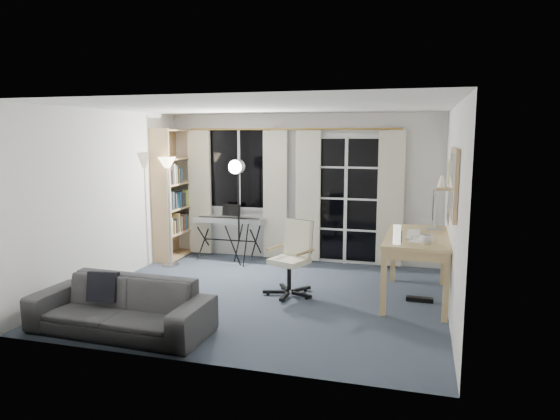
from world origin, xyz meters
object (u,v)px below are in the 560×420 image
object	(u,v)px
office_chair	(294,251)
torchiere_lamp	(168,179)
monitor	(435,206)
bookshelf	(172,197)
keyboard_piano	(230,221)
studio_light	(237,179)
mug	(427,238)
desk	(417,243)
sofa	(120,298)

from	to	relation	value
office_chair	torchiere_lamp	bearing A→B (deg)	-178.94
office_chair	monitor	xyz separation A→B (m)	(1.74, 0.64, 0.57)
bookshelf	keyboard_piano	world-z (taller)	bookshelf
studio_light	keyboard_piano	bearing A→B (deg)	130.24
monitor	mug	world-z (taller)	monitor
monitor	office_chair	bearing A→B (deg)	-158.62
desk	studio_light	bearing A→B (deg)	162.57
monitor	mug	distance (m)	0.99
bookshelf	office_chair	xyz separation A→B (m)	(2.47, -1.37, -0.46)
office_chair	monitor	world-z (taller)	monitor
studio_light	office_chair	xyz separation A→B (m)	(1.20, -1.11, -0.81)
bookshelf	office_chair	distance (m)	2.86
desk	sofa	bearing A→B (deg)	-145.42
studio_light	mug	distance (m)	3.22
office_chair	sofa	size ratio (longest dim) A/B	0.50
keyboard_piano	studio_light	distance (m)	0.86
keyboard_piano	sofa	distance (m)	3.26
desk	monitor	bearing A→B (deg)	67.64
keyboard_piano	mug	size ratio (longest dim) A/B	8.76
sofa	bookshelf	bearing A→B (deg)	110.21
keyboard_piano	studio_light	size ratio (longest dim) A/B	0.69
studio_light	sofa	xyz separation A→B (m)	(-0.23, -2.88, -1.01)
studio_light	office_chair	size ratio (longest dim) A/B	1.79
keyboard_piano	desk	xyz separation A→B (m)	(3.02, -1.29, 0.07)
desk	mug	bearing A→B (deg)	-77.50
bookshelf	mug	xyz separation A→B (m)	(4.11, -1.68, -0.14)
torchiere_lamp	keyboard_piano	distance (m)	1.25
desk	mug	world-z (taller)	mug
torchiere_lamp	office_chair	distance (m)	2.51
bookshelf	sofa	bearing A→B (deg)	-72.70
studio_light	sofa	size ratio (longest dim) A/B	0.89
studio_light	desk	bearing A→B (deg)	-15.99
monitor	sofa	distance (m)	4.05
torchiere_lamp	sofa	bearing A→B (deg)	-72.77
desk	sofa	size ratio (longest dim) A/B	0.80
bookshelf	office_chair	bearing A→B (deg)	-29.99
keyboard_piano	office_chair	size ratio (longest dim) A/B	1.23
studio_light	monitor	distance (m)	2.99
studio_light	sofa	world-z (taller)	studio_light
mug	monitor	bearing A→B (deg)	84.22
monitor	keyboard_piano	bearing A→B (deg)	166.63
bookshelf	monitor	distance (m)	4.27
studio_light	mug	world-z (taller)	studio_light
bookshelf	monitor	size ratio (longest dim) A/B	3.66
studio_light	monitor	world-z (taller)	studio_light
torchiere_lamp	office_chair	world-z (taller)	torchiere_lamp
monitor	sofa	world-z (taller)	monitor
monitor	mug	bearing A→B (deg)	-94.59
desk	mug	distance (m)	0.54
keyboard_piano	bookshelf	bearing A→B (deg)	-175.09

